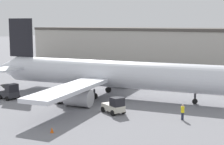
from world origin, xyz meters
TOP-DOWN VIEW (x-y plane):
  - ground_plane at (0.00, 0.00)m, footprint 400.00×400.00m
  - terminal_building at (-6.13, 39.51)m, footprint 83.03×17.53m
  - airplane at (-0.96, -0.19)m, footprint 40.59×34.50m
  - ground_crew_worker at (13.29, -5.83)m, footprint 0.39×0.39m
  - baggage_tug at (-3.81, -6.61)m, footprint 3.80×3.10m
  - belt_loader_truck at (-11.22, -9.29)m, footprint 2.62×2.33m
  - pushback_tug at (5.43, -7.67)m, footprint 3.36×2.74m
  - safety_cone_near at (4.29, -17.19)m, footprint 0.36×0.36m

SIDE VIEW (x-z plane):
  - ground_plane at x=0.00m, z-range 0.00..0.00m
  - safety_cone_near at x=4.29m, z-range 0.00..0.55m
  - baggage_tug at x=-3.81m, z-range -0.05..1.89m
  - pushback_tug at x=5.43m, z-range -0.09..1.96m
  - ground_crew_worker at x=13.29m, z-range 0.06..1.83m
  - belt_loader_truck at x=-11.22m, z-range -0.08..2.13m
  - airplane at x=-0.96m, z-range -2.43..9.03m
  - terminal_building at x=-6.13m, z-range 0.01..9.52m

